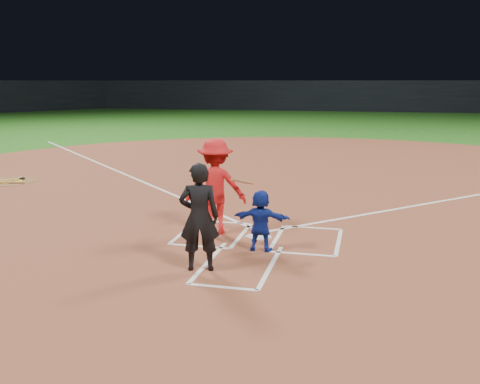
% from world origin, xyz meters
% --- Properties ---
extents(ground, '(120.00, 120.00, 0.00)m').
position_xyz_m(ground, '(0.00, 0.00, 0.00)').
color(ground, '#1E5A16').
rests_on(ground, ground).
extents(home_plate_dirt, '(28.00, 28.00, 0.01)m').
position_xyz_m(home_plate_dirt, '(0.00, 6.00, 0.01)').
color(home_plate_dirt, brown).
rests_on(home_plate_dirt, ground).
extents(stadium_wall_far, '(80.00, 1.20, 3.20)m').
position_xyz_m(stadium_wall_far, '(0.00, 48.00, 1.60)').
color(stadium_wall_far, black).
rests_on(stadium_wall_far, ground).
extents(home_plate, '(0.60, 0.60, 0.02)m').
position_xyz_m(home_plate, '(0.00, 0.00, 0.02)').
color(home_plate, silver).
rests_on(home_plate, home_plate_dirt).
extents(on_deck_circle, '(1.70, 1.70, 0.01)m').
position_xyz_m(on_deck_circle, '(-8.86, 4.12, 0.02)').
color(on_deck_circle, brown).
rests_on(on_deck_circle, home_plate_dirt).
extents(on_deck_logo, '(0.80, 0.80, 0.00)m').
position_xyz_m(on_deck_logo, '(-8.86, 4.12, 0.02)').
color(on_deck_logo, yellow).
rests_on(on_deck_logo, on_deck_circle).
extents(on_deck_bat_a, '(0.36, 0.81, 0.06)m').
position_xyz_m(on_deck_bat_a, '(-8.71, 4.37, 0.05)').
color(on_deck_bat_a, '#A4713C').
rests_on(on_deck_bat_a, on_deck_circle).
extents(on_deck_bat_b, '(0.78, 0.43, 0.06)m').
position_xyz_m(on_deck_bat_b, '(-9.06, 4.02, 0.05)').
color(on_deck_bat_b, '#A06F3A').
rests_on(on_deck_bat_b, on_deck_circle).
extents(on_deck_bat_c, '(0.84, 0.22, 0.06)m').
position_xyz_m(on_deck_bat_c, '(-8.56, 3.82, 0.05)').
color(on_deck_bat_c, '#A76F3D').
rests_on(on_deck_bat_c, on_deck_circle).
extents(bat_weight_donut, '(0.19, 0.19, 0.05)m').
position_xyz_m(bat_weight_donut, '(-8.66, 4.52, 0.05)').
color(bat_weight_donut, black).
rests_on(bat_weight_donut, on_deck_circle).
extents(catcher, '(1.07, 0.37, 1.15)m').
position_xyz_m(catcher, '(0.21, -0.88, 0.59)').
color(catcher, navy).
rests_on(catcher, home_plate_dirt).
extents(umpire, '(0.75, 0.59, 1.81)m').
position_xyz_m(umpire, '(-0.57, -2.12, 0.91)').
color(umpire, black).
rests_on(umpire, home_plate_dirt).
extents(chalk_markings, '(28.35, 17.32, 0.01)m').
position_xyz_m(chalk_markings, '(0.00, 5.29, 0.01)').
color(chalk_markings, white).
rests_on(chalk_markings, home_plate_dirt).
extents(batter_at_plate, '(1.43, 1.03, 1.94)m').
position_xyz_m(batter_at_plate, '(-0.93, 0.08, 0.98)').
color(batter_at_plate, red).
rests_on(batter_at_plate, home_plate_dirt).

